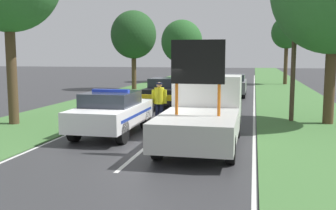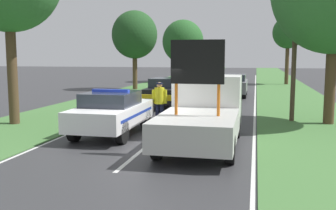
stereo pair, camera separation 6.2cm
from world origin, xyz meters
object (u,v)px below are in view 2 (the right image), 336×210
object	(u,v)px
work_truck	(204,112)
traffic_cone_centre_front	(165,123)
roadside_tree_mid_right	(288,33)
traffic_cone_near_truck	(165,127)
traffic_cone_behind_barrier	(130,109)
traffic_cone_near_police	(175,121)
queued_car_wagon_maroon	(195,79)
utility_pole	(296,19)
police_car	(112,112)
roadside_tree_near_right	(135,35)
police_officer	(159,100)
roadside_tree_far_left	(183,42)
queued_car_suv_grey	(233,85)
road_barrier	(175,100)
queued_car_sedan_black	(166,92)
pedestrian_civilian	(184,102)

from	to	relation	value
work_truck	traffic_cone_centre_front	bearing A→B (deg)	-44.95
work_truck	roadside_tree_mid_right	world-z (taller)	roadside_tree_mid_right
traffic_cone_near_truck	traffic_cone_behind_barrier	xyz separation A→B (m)	(-2.74, 4.31, -0.01)
traffic_cone_near_police	roadside_tree_mid_right	size ratio (longest dim) A/B	0.08
queued_car_wagon_maroon	utility_pole	bearing A→B (deg)	112.98
traffic_cone_near_police	police_car	bearing A→B (deg)	-136.00
roadside_tree_near_right	police_officer	bearing A→B (deg)	-69.29
traffic_cone_behind_barrier	roadside_tree_far_left	size ratio (longest dim) A/B	0.10
roadside_tree_mid_right	roadside_tree_far_left	world-z (taller)	roadside_tree_mid_right
traffic_cone_near_truck	queued_car_suv_grey	bearing A→B (deg)	83.99
road_barrier	queued_car_sedan_black	xyz separation A→B (m)	(-1.51, 4.80, -0.12)
work_truck	queued_car_suv_grey	distance (m)	15.34
traffic_cone_behind_barrier	queued_car_sedan_black	world-z (taller)	queued_car_sedan_black
police_officer	roadside_tree_near_right	xyz separation A→B (m)	(-6.08, 16.09, 3.50)
police_car	traffic_cone_near_police	xyz separation A→B (m)	(1.93, 1.87, -0.56)
traffic_cone_near_truck	roadside_tree_near_right	distance (m)	20.07
police_car	queued_car_suv_grey	distance (m)	14.95
police_officer	work_truck	bearing A→B (deg)	144.59
traffic_cone_near_truck	roadside_tree_far_left	size ratio (longest dim) A/B	0.11
police_officer	road_barrier	bearing A→B (deg)	-94.33
road_barrier	roadside_tree_far_left	distance (m)	25.80
road_barrier	roadside_tree_mid_right	world-z (taller)	roadside_tree_mid_right
roadside_tree_mid_right	utility_pole	xyz separation A→B (m)	(-1.39, -22.70, -0.63)
traffic_cone_near_police	roadside_tree_mid_right	xyz separation A→B (m)	(6.09, 25.29, 4.76)
police_car	roadside_tree_near_right	xyz separation A→B (m)	(-4.89, 18.41, 3.72)
queued_car_suv_grey	queued_car_wagon_maroon	xyz separation A→B (m)	(-3.58, 5.75, -0.01)
work_truck	queued_car_sedan_black	distance (m)	9.56
work_truck	utility_pole	world-z (taller)	utility_pole
pedestrian_civilian	queued_car_sedan_black	world-z (taller)	queued_car_sedan_black
queued_car_suv_grey	traffic_cone_near_police	bearing A→B (deg)	82.95
work_truck	road_barrier	distance (m)	4.54
traffic_cone_behind_barrier	queued_car_suv_grey	bearing A→B (deg)	67.30
roadside_tree_near_right	queued_car_wagon_maroon	bearing A→B (deg)	21.28
road_barrier	roadside_tree_mid_right	bearing A→B (deg)	82.35
traffic_cone_behind_barrier	utility_pole	bearing A→B (deg)	0.93
police_officer	traffic_cone_behind_barrier	distance (m)	2.90
road_barrier	utility_pole	world-z (taller)	utility_pole
roadside_tree_far_left	police_officer	bearing A→B (deg)	-81.63
road_barrier	utility_pole	bearing A→B (deg)	19.70
traffic_cone_near_police	queued_car_suv_grey	bearing A→B (deg)	82.95
traffic_cone_behind_barrier	queued_car_suv_grey	distance (m)	11.06
traffic_cone_near_truck	work_truck	bearing A→B (deg)	-29.52
queued_car_suv_grey	roadside_tree_mid_right	bearing A→B (deg)	-109.71
traffic_cone_near_police	utility_pole	world-z (taller)	utility_pole
police_car	traffic_cone_behind_barrier	world-z (taller)	police_car
work_truck	roadside_tree_near_right	distance (m)	21.23
police_car	queued_car_sedan_black	world-z (taller)	police_car
police_car	traffic_cone_behind_barrier	distance (m)	4.43
police_car	work_truck	xyz separation A→B (m)	(3.43, -0.80, 0.23)
traffic_cone_near_police	queued_car_sedan_black	xyz separation A→B (m)	(-1.80, 6.30, 0.56)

